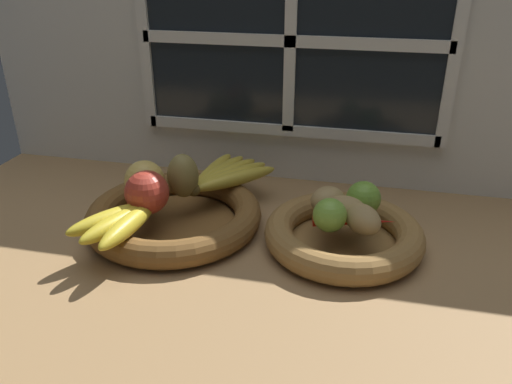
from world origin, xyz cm
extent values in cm
cube|color=#9E774C|center=(0.00, 0.00, -1.50)|extent=(140.00, 90.00, 3.00)
cube|color=silver|center=(0.00, 30.00, 27.50)|extent=(140.00, 3.00, 55.00)
cube|color=black|center=(0.00, 28.10, 31.00)|extent=(64.00, 0.80, 38.00)
cube|color=white|center=(0.00, 27.50, 31.00)|extent=(2.40, 1.20, 38.00)
cube|color=white|center=(0.00, 27.50, 31.00)|extent=(64.00, 1.20, 2.40)
cube|color=white|center=(-32.00, 27.50, 31.00)|extent=(2.40, 1.20, 40.40)
cube|color=white|center=(32.00, 27.50, 31.00)|extent=(2.40, 1.20, 40.40)
cube|color=white|center=(0.00, 27.50, 12.00)|extent=(64.00, 1.20, 2.40)
cylinder|color=brown|center=(-17.12, 1.49, 0.50)|extent=(23.00, 23.00, 1.00)
torus|color=brown|center=(-17.12, 1.49, 2.50)|extent=(33.05, 33.05, 5.00)
cylinder|color=olive|center=(14.63, 1.49, 0.50)|extent=(18.91, 18.91, 1.00)
torus|color=olive|center=(14.63, 1.49, 2.50)|extent=(28.07, 28.07, 5.00)
sphere|color=#DBB756|center=(-22.92, 2.36, 8.74)|extent=(7.48, 7.48, 7.48)
sphere|color=#B73828|center=(-20.09, -2.91, 8.96)|extent=(7.91, 7.91, 7.91)
ellipsoid|color=olive|center=(-16.12, 4.73, 9.30)|extent=(6.39, 6.51, 8.59)
ellipsoid|color=gold|center=(-23.95, -9.24, 6.64)|extent=(12.12, 14.99, 3.28)
ellipsoid|color=gold|center=(-22.16, -10.22, 6.64)|extent=(8.93, 16.22, 3.28)
ellipsoid|color=gold|center=(-20.18, -10.72, 6.64)|extent=(5.16, 16.40, 3.28)
sphere|color=brown|center=(-19.22, -2.71, 6.64)|extent=(2.95, 2.95, 2.95)
ellipsoid|color=gold|center=(-7.77, 11.76, 6.44)|extent=(15.16, 15.52, 2.88)
ellipsoid|color=gold|center=(-8.97, 12.75, 6.44)|extent=(13.05, 17.13, 2.88)
ellipsoid|color=gold|center=(-10.33, 13.52, 6.44)|extent=(10.58, 18.27, 2.88)
ellipsoid|color=gold|center=(-11.79, 14.07, 6.44)|extent=(7.82, 18.90, 2.88)
ellipsoid|color=gold|center=(-13.32, 14.36, 6.44)|extent=(4.84, 19.02, 2.88)
sphere|color=brown|center=(-14.31, 5.00, 6.44)|extent=(2.59, 2.59, 2.59)
ellipsoid|color=#A38451|center=(14.63, 1.49, 7.36)|extent=(8.32, 6.51, 4.72)
ellipsoid|color=#A38451|center=(17.62, -1.50, 7.44)|extent=(8.55, 9.03, 4.86)
ellipsoid|color=#A38451|center=(11.25, 4.12, 7.47)|extent=(8.41, 8.51, 4.93)
sphere|color=#7AAD3D|center=(12.21, -2.14, 7.88)|extent=(5.75, 5.75, 5.75)
sphere|color=#6B9E33|center=(17.45, 5.13, 8.08)|extent=(6.14, 6.14, 6.14)
cone|color=red|center=(16.29, -0.30, 6.10)|extent=(14.35, 4.79, 2.19)
camera|label=1|loc=(16.64, -76.76, 47.80)|focal=35.31mm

